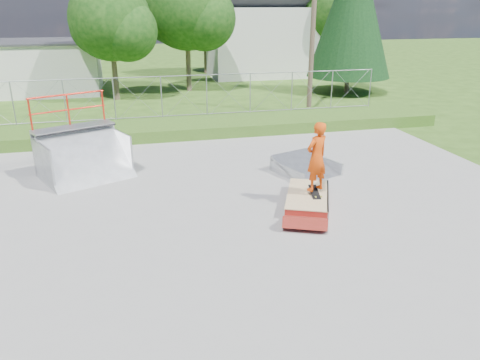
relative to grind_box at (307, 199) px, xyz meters
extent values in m
plane|color=#2D4F16|center=(-3.09, -0.95, -0.17)|extent=(120.00, 120.00, 0.00)
cube|color=gray|center=(-3.09, -0.95, -0.15)|extent=(20.00, 16.00, 0.04)
cube|color=#2D4F16|center=(-3.09, 8.55, 0.08)|extent=(24.00, 3.00, 0.50)
cube|color=maroon|center=(0.00, 0.00, -0.01)|extent=(1.88, 2.48, 0.31)
cube|color=tan|center=(0.00, 0.00, 0.16)|extent=(1.91, 2.51, 0.02)
cube|color=black|center=(0.17, -0.06, 0.21)|extent=(0.38, 0.82, 0.13)
imported|color=#DA450B|center=(0.17, -0.06, 1.15)|extent=(0.81, 0.69, 1.88)
cube|color=beige|center=(-11.09, 21.05, 1.33)|extent=(10.00, 6.00, 3.00)
cube|color=beige|center=(5.91, 25.05, 2.33)|extent=(8.00, 6.00, 5.00)
cylinder|color=brown|center=(4.41, 11.05, 3.83)|extent=(0.24, 0.24, 8.00)
cylinder|color=brown|center=(-5.09, 17.05, 1.06)|extent=(0.30, 0.30, 2.45)
sphere|color=#0F370F|center=(-5.09, 17.05, 4.24)|extent=(4.48, 4.48, 4.48)
sphere|color=#0F370F|center=(-4.25, 16.49, 3.68)|extent=(3.36, 3.36, 3.36)
cylinder|color=brown|center=(-0.59, 19.05, 1.23)|extent=(0.30, 0.30, 2.80)
sphere|color=#0F370F|center=(-0.59, 19.05, 4.87)|extent=(5.12, 5.12, 5.12)
sphere|color=#0F370F|center=(0.37, 18.41, 4.23)|extent=(3.84, 3.84, 3.84)
cylinder|color=brown|center=(10.91, 23.05, 1.14)|extent=(0.30, 0.30, 2.62)
sphere|color=#0F370F|center=(10.91, 23.05, 4.56)|extent=(4.80, 4.80, 4.80)
sphere|color=#0F370F|center=(11.81, 22.45, 3.96)|extent=(3.60, 3.60, 3.60)
cylinder|color=brown|center=(1.91, 27.05, 0.88)|extent=(0.30, 0.30, 2.10)
sphere|color=#0F370F|center=(1.91, 27.05, 3.61)|extent=(3.84, 3.84, 3.84)
sphere|color=#0F370F|center=(2.63, 26.57, 3.13)|extent=(2.88, 2.88, 2.88)
cylinder|color=brown|center=(8.91, 16.05, 0.43)|extent=(0.28, 0.28, 1.20)
cone|color=black|center=(8.91, 16.05, 4.88)|extent=(5.04, 5.04, 8.10)
camera|label=1|loc=(-4.60, -11.00, 4.97)|focal=35.00mm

